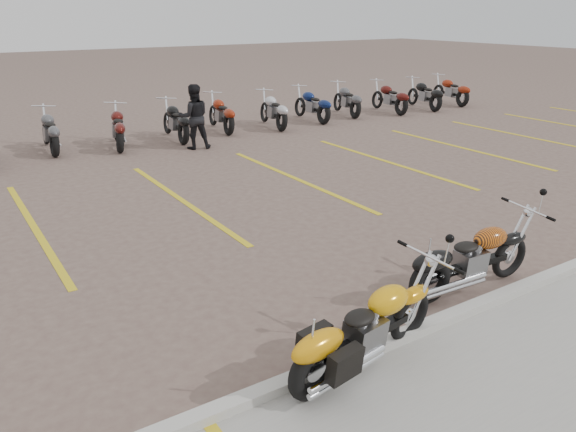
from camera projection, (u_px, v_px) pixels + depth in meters
name	position (u px, v px, depth m)	size (l,w,h in m)	color
ground	(295.00, 277.00, 7.82)	(100.00, 100.00, 0.00)	#715C50
curb	(394.00, 340.00, 6.23)	(60.00, 0.18, 0.12)	#ADAAA3
parking_stripes	(182.00, 200.00, 10.97)	(38.00, 5.50, 0.01)	gold
yellow_cruiser	(360.00, 333.00, 5.68)	(2.09, 0.48, 0.86)	black
flame_cruiser	(468.00, 262.00, 7.29)	(2.07, 0.33, 0.85)	black
person_b	(194.00, 117.00, 14.78)	(0.83, 0.64, 1.70)	black
bg_bike_row	(198.00, 116.00, 16.51)	(22.41, 2.08, 1.10)	black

